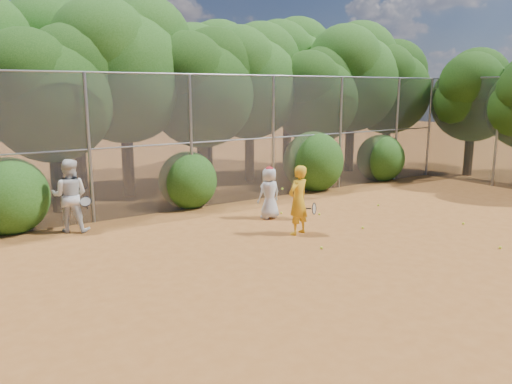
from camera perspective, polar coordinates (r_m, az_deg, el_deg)
ground at (r=11.21m, az=11.48°, el=-7.10°), size 80.00×80.00×0.00m
fence_back at (r=15.46m, az=-4.47°, el=6.01°), size 20.05×0.09×4.03m
fence_side at (r=20.51m, az=25.86°, el=6.27°), size 0.09×6.09×4.03m
tree_2 at (r=15.60m, az=-22.34°, el=10.88°), size 3.99×3.47×5.47m
tree_3 at (r=17.26m, az=-14.83°, el=14.05°), size 4.89×4.26×6.70m
tree_4 at (r=17.67m, az=-6.23°, el=12.22°), size 4.19×3.64×5.73m
tree_5 at (r=19.63m, az=-0.69°, el=13.06°), size 4.51×3.92×6.17m
tree_6 at (r=20.31m, az=6.93°, el=11.30°), size 3.86×3.36×5.29m
tree_7 at (r=22.46m, az=10.97°, el=13.27°), size 4.77×4.14×6.53m
tree_8 at (r=23.68m, az=14.98°, el=11.87°), size 4.25×3.70×5.82m
tree_10 at (r=19.10m, az=-20.00°, el=14.17°), size 5.15×4.48×7.06m
tree_11 at (r=20.51m, az=-5.60°, el=13.27°), size 4.64×4.03×6.35m
tree_12 at (r=23.46m, az=3.71°, el=13.94°), size 5.02×4.37×6.88m
tree_13 at (r=22.77m, az=23.64°, el=10.45°), size 3.86×3.36×5.29m
bush_0 at (r=14.07m, az=-26.45°, el=-0.07°), size 2.00×2.00×2.00m
bush_1 at (r=15.47m, az=-7.80°, el=1.64°), size 1.80×1.80×1.80m
bush_2 at (r=18.15m, az=6.56°, el=3.78°), size 2.20×2.20×2.20m
bush_3 at (r=20.58m, az=14.06°, el=4.01°), size 1.90×1.90×1.90m
player_yellow at (r=12.38m, az=4.86°, el=-0.95°), size 0.85×0.58×1.74m
player_teen at (r=13.90m, az=1.53°, el=-0.09°), size 0.73×0.50×1.47m
player_white at (r=13.42m, az=-20.50°, el=-0.39°), size 1.13×1.06×1.86m
ball_0 at (r=13.29m, az=12.10°, el=-4.00°), size 0.07×0.07×0.07m
ball_1 at (r=14.51m, az=7.25°, el=-2.51°), size 0.07×0.07×0.07m
ball_2 at (r=12.68m, az=26.13°, el=-5.72°), size 0.07×0.07×0.07m
ball_3 at (r=14.52m, az=22.62°, el=-3.33°), size 0.07×0.07×0.07m
ball_4 at (r=11.47m, az=7.50°, el=-6.35°), size 0.07×0.07×0.07m
ball_5 at (r=15.95m, az=13.80°, el=-1.47°), size 0.07×0.07×0.07m
ball_6 at (r=14.54m, az=2.93°, el=-2.40°), size 0.07×0.07×0.07m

